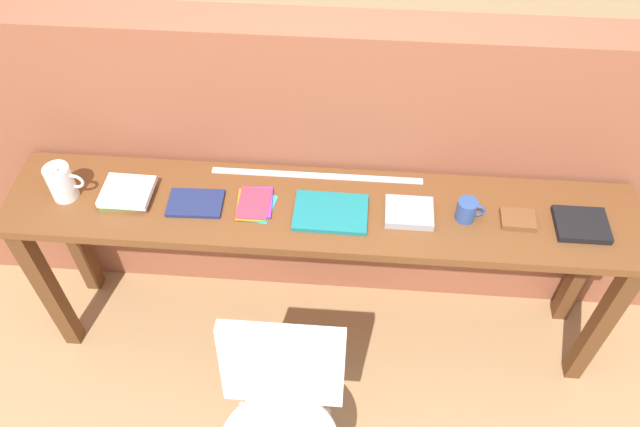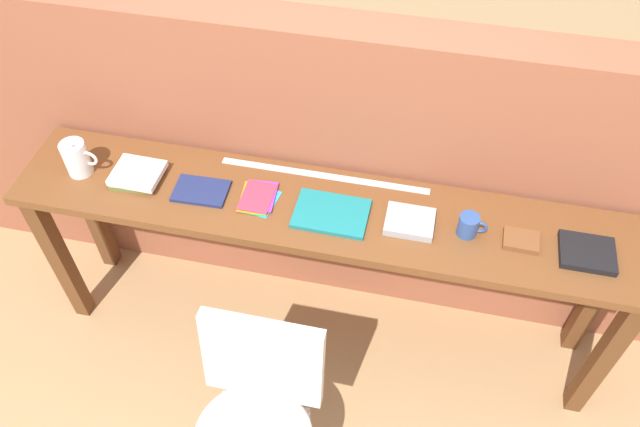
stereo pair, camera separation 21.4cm
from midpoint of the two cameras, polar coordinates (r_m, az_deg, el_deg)
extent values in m
plane|color=tan|center=(3.00, 1.07, -15.11)|extent=(40.00, 40.00, 0.00)
cube|color=#935138|center=(2.76, 3.93, 3.69)|extent=(6.00, 0.20, 1.49)
cube|color=brown|center=(2.45, 2.75, 0.12)|extent=(2.50, 0.44, 0.04)
cube|color=#5B341A|center=(3.04, -20.84, -4.02)|extent=(0.07, 0.07, 0.84)
cube|color=#5B341A|center=(2.86, 26.45, -11.93)|extent=(0.07, 0.07, 0.84)
cube|color=#5B341A|center=(3.21, -18.41, 0.39)|extent=(0.07, 0.07, 0.84)
cube|color=#5B341A|center=(3.03, 25.86, -6.74)|extent=(0.07, 0.07, 0.84)
cube|color=white|center=(2.27, -2.52, -13.32)|extent=(0.44, 0.11, 0.40)
cylinder|color=#B2B2B7|center=(2.72, -5.89, -17.99)|extent=(0.02, 0.02, 0.41)
cylinder|color=white|center=(2.66, -19.27, 4.69)|extent=(0.10, 0.10, 0.15)
cone|color=white|center=(2.59, -20.03, 5.61)|extent=(0.04, 0.03, 0.04)
torus|color=white|center=(2.63, -18.21, 4.69)|extent=(0.07, 0.01, 0.07)
cube|color=olive|center=(2.61, -14.23, 3.17)|extent=(0.19, 0.18, 0.02)
cube|color=white|center=(2.59, -14.11, 3.49)|extent=(0.20, 0.17, 0.02)
cube|color=navy|center=(2.50, -8.45, 1.94)|extent=(0.22, 0.15, 0.02)
cube|color=#3399D8|center=(2.45, -2.91, 1.01)|extent=(0.14, 0.17, 0.00)
cube|color=green|center=(2.45, -3.12, 1.05)|extent=(0.11, 0.15, 0.00)
cube|color=orange|center=(2.46, -3.45, 1.33)|extent=(0.13, 0.17, 0.00)
cube|color=purple|center=(2.46, -3.09, 1.51)|extent=(0.14, 0.17, 0.00)
cube|color=#E5334C|center=(2.45, -3.29, 1.43)|extent=(0.12, 0.17, 0.00)
cube|color=#19757A|center=(2.40, 3.58, -0.13)|extent=(0.29, 0.20, 0.02)
cube|color=#9E9EA3|center=(2.40, 10.74, -0.87)|extent=(0.19, 0.15, 0.03)
cylinder|color=#2D4C8C|center=(2.40, 15.89, -1.17)|extent=(0.08, 0.08, 0.09)
torus|color=#2D4C8C|center=(2.41, 16.91, -1.34)|extent=(0.06, 0.01, 0.06)
cube|color=brown|center=(2.46, 20.30, -2.45)|extent=(0.13, 0.10, 0.02)
cube|color=black|center=(2.51, 25.52, -3.39)|extent=(0.20, 0.17, 0.03)
cube|color=silver|center=(2.55, 2.78, 3.35)|extent=(0.86, 0.03, 0.00)
camera|label=1|loc=(0.11, -87.43, 2.94)|focal=35.00mm
camera|label=2|loc=(0.11, 92.57, -2.94)|focal=35.00mm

